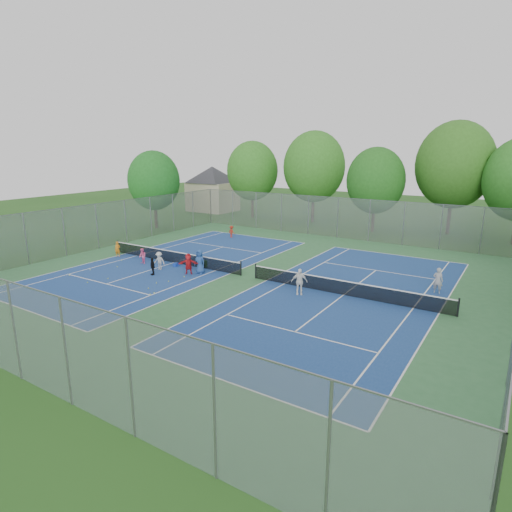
{
  "coord_description": "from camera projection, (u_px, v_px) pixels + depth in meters",
  "views": [
    {
      "loc": [
        15.81,
        -23.68,
        8.77
      ],
      "look_at": [
        0.0,
        1.0,
        1.3
      ],
      "focal_mm": 30.0,
      "sensor_mm": 36.0,
      "label": 1
    }
  ],
  "objects": [
    {
      "name": "ground",
      "position": [
        248.0,
        277.0,
        29.75
      ],
      "size": [
        120.0,
        120.0,
        0.0
      ],
      "primitive_type": "plane",
      "color": "#214C18",
      "rests_on": "ground"
    },
    {
      "name": "court_pad",
      "position": [
        248.0,
        277.0,
        29.75
      ],
      "size": [
        32.0,
        32.0,
        0.01
      ],
      "primitive_type": "cube",
      "color": "#306639",
      "rests_on": "ground"
    },
    {
      "name": "court_left",
      "position": [
        174.0,
        263.0,
        33.41
      ],
      "size": [
        10.97,
        23.77,
        0.01
      ],
      "primitive_type": "cube",
      "color": "navy",
      "rests_on": "court_pad"
    },
    {
      "name": "court_right",
      "position": [
        344.0,
        295.0,
        26.09
      ],
      "size": [
        10.97,
        23.77,
        0.01
      ],
      "primitive_type": "cube",
      "color": "navy",
      "rests_on": "court_pad"
    },
    {
      "name": "net_left",
      "position": [
        174.0,
        257.0,
        33.3
      ],
      "size": [
        12.87,
        0.1,
        0.91
      ],
      "primitive_type": "cube",
      "color": "black",
      "rests_on": "ground"
    },
    {
      "name": "net_right",
      "position": [
        344.0,
        288.0,
        25.98
      ],
      "size": [
        12.87,
        0.1,
        0.91
      ],
      "primitive_type": "cube",
      "color": "black",
      "rests_on": "ground"
    },
    {
      "name": "fence_north",
      "position": [
        338.0,
        218.0,
        42.31
      ],
      "size": [
        32.0,
        0.1,
        4.0
      ],
      "primitive_type": "cube",
      "color": "gray",
      "rests_on": "ground"
    },
    {
      "name": "fence_south",
      "position": [
        15.0,
        331.0,
        16.2
      ],
      "size": [
        32.0,
        0.1,
        4.0
      ],
      "primitive_type": "cube",
      "color": "gray",
      "rests_on": "ground"
    },
    {
      "name": "fence_west",
      "position": [
        97.0,
        227.0,
        37.62
      ],
      "size": [
        0.1,
        32.0,
        4.0
      ],
      "primitive_type": "cube",
      "rotation": [
        0.0,
        0.0,
        1.57
      ],
      "color": "gray",
      "rests_on": "ground"
    },
    {
      "name": "house",
      "position": [
        212.0,
        181.0,
        59.8
      ],
      "size": [
        11.03,
        11.03,
        7.3
      ],
      "color": "#B7A88C",
      "rests_on": "ground"
    },
    {
      "name": "tree_nw",
      "position": [
        252.0,
        171.0,
        53.57
      ],
      "size": [
        6.4,
        6.4,
        9.58
      ],
      "color": "#443326",
      "rests_on": "ground"
    },
    {
      "name": "tree_nl",
      "position": [
        314.0,
        167.0,
        50.04
      ],
      "size": [
        7.2,
        7.2,
        10.69
      ],
      "color": "#443326",
      "rests_on": "ground"
    },
    {
      "name": "tree_nc",
      "position": [
        376.0,
        181.0,
        44.51
      ],
      "size": [
        6.0,
        6.0,
        8.85
      ],
      "color": "#443326",
      "rests_on": "ground"
    },
    {
      "name": "tree_nr",
      "position": [
        455.0,
        165.0,
        42.89
      ],
      "size": [
        7.6,
        7.6,
        11.42
      ],
      "color": "#443326",
      "rests_on": "ground"
    },
    {
      "name": "tree_side_w",
      "position": [
        154.0,
        181.0,
        46.55
      ],
      "size": [
        5.6,
        5.6,
        8.47
      ],
      "color": "#443326",
      "rests_on": "ground"
    },
    {
      "name": "ball_crate",
      "position": [
        176.0,
        265.0,
        32.36
      ],
      "size": [
        0.33,
        0.33,
        0.27
      ],
      "primitive_type": "cube",
      "rotation": [
        0.0,
        0.0,
        -0.05
      ],
      "color": "#1639AB",
      "rests_on": "ground"
    },
    {
      "name": "ball_hopper",
      "position": [
        205.0,
        264.0,
        32.09
      ],
      "size": [
        0.29,
        0.29,
        0.52
      ],
      "primitive_type": "cube",
      "rotation": [
        0.0,
        0.0,
        -0.11
      ],
      "color": "#248530",
      "rests_on": "ground"
    },
    {
      "name": "student_a",
      "position": [
        118.0,
        249.0,
        35.16
      ],
      "size": [
        0.54,
        0.46,
        1.26
      ],
      "primitive_type": "imported",
      "rotation": [
        0.0,
        0.0,
        0.42
      ],
      "color": "orange",
      "rests_on": "ground"
    },
    {
      "name": "student_b",
      "position": [
        143.0,
        256.0,
        32.99
      ],
      "size": [
        0.69,
        0.59,
        1.22
      ],
      "primitive_type": "imported",
      "rotation": [
        0.0,
        0.0,
        -0.25
      ],
      "color": "pink",
      "rests_on": "ground"
    },
    {
      "name": "student_c",
      "position": [
        159.0,
        261.0,
        31.38
      ],
      "size": [
        0.96,
        0.68,
        1.35
      ],
      "primitive_type": "imported",
      "rotation": [
        0.0,
        0.0,
        0.22
      ],
      "color": "beige",
      "rests_on": "ground"
    },
    {
      "name": "student_d",
      "position": [
        152.0,
        266.0,
        30.09
      ],
      "size": [
        0.8,
        0.57,
        1.25
      ],
      "primitive_type": "imported",
      "rotation": [
        0.0,
        0.0,
        -0.41
      ],
      "color": "black",
      "rests_on": "ground"
    },
    {
      "name": "student_e",
      "position": [
        200.0,
        262.0,
        30.44
      ],
      "size": [
        0.87,
        0.58,
        1.74
      ],
      "primitive_type": "imported",
      "rotation": [
        0.0,
        0.0,
        0.04
      ],
      "color": "#254888",
      "rests_on": "ground"
    },
    {
      "name": "student_f",
      "position": [
        188.0,
        264.0,
        30.27
      ],
      "size": [
        1.39,
        1.18,
        1.5
      ],
      "primitive_type": "imported",
      "rotation": [
        0.0,
        0.0,
        0.63
      ],
      "color": "red",
      "rests_on": "ground"
    },
    {
      "name": "child_far_baseline",
      "position": [
        232.0,
        232.0,
        42.64
      ],
      "size": [
        0.85,
        0.58,
        1.2
      ],
      "primitive_type": "imported",
      "rotation": [
        0.0,
        0.0,
        2.95
      ],
      "color": "#A12517",
      "rests_on": "ground"
    },
    {
      "name": "instructor",
      "position": [
        438.0,
        281.0,
        26.25
      ],
      "size": [
        0.62,
        0.43,
        1.65
      ],
      "primitive_type": "imported",
      "rotation": [
        0.0,
        0.0,
        3.08
      ],
      "color": "#99999C",
      "rests_on": "ground"
    },
    {
      "name": "teen_court_b",
      "position": [
        299.0,
        282.0,
        26.03
      ],
      "size": [
        1.04,
        0.83,
        1.66
      ],
      "primitive_type": "imported",
      "rotation": [
        0.0,
        0.0,
        0.51
      ],
      "color": "white",
      "rests_on": "ground"
    },
    {
      "name": "tennis_ball_0",
      "position": [
        148.0,
        289.0,
        27.22
      ],
      "size": [
        0.07,
        0.07,
        0.07
      ],
      "primitive_type": "sphere",
      "color": "gold",
      "rests_on": "ground"
    },
    {
      "name": "tennis_ball_1",
      "position": [
        69.0,
        275.0,
        30.01
      ],
      "size": [
        0.07,
        0.07,
        0.07
      ],
      "primitive_type": "sphere",
      "color": "#D5E735",
      "rests_on": "ground"
    },
    {
      "name": "tennis_ball_2",
      "position": [
        156.0,
        283.0,
        28.31
      ],
      "size": [
        0.07,
        0.07,
        0.07
      ],
      "primitive_type": "sphere",
      "color": "#C4D832",
      "rests_on": "ground"
    },
    {
      "name": "tennis_ball_3",
      "position": [
        88.0,
        283.0,
        28.41
      ],
      "size": [
        0.07,
        0.07,
        0.07
      ],
      "primitive_type": "sphere",
      "color": "#ACC72E",
      "rests_on": "ground"
    },
    {
      "name": "tennis_ball_4",
      "position": [
        150.0,
        295.0,
        26.1
      ],
      "size": [
        0.07,
        0.07,
        0.07
      ],
      "primitive_type": "sphere",
      "color": "#DCEC37",
      "rests_on": "ground"
    },
    {
      "name": "tennis_ball_5",
      "position": [
        90.0,
        270.0,
        31.36
      ],
      "size": [
        0.07,
        0.07,
        0.07
      ],
      "primitive_type": "sphere",
      "color": "#AACE30",
      "rests_on": "ground"
    },
    {
      "name": "tennis_ball_6",
      "position": [
        122.0,
        260.0,
        34.01
      ],
      "size": [
        0.07,
        0.07,
        0.07
      ],
      "primitive_type": "sphere",
      "color": "#C0E936",
      "rests_on": "ground"
    },
    {
      "name": "tennis_ball_7",
      "position": [
        154.0,
        293.0,
        26.36
      ],
      "size": [
        0.07,
        0.07,
        0.07
      ],
      "primitive_type": "sphere",
      "color": "#D0F138",
      "rests_on": "ground"
    },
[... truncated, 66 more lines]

